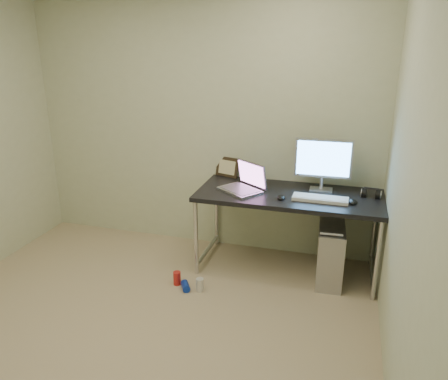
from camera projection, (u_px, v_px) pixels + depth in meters
floor at (124, 344)px, 3.09m from camera, size 3.50×3.50×0.00m
wall_back at (201, 125)px, 4.26m from camera, size 3.50×0.02×2.50m
wall_right at (415, 204)px, 2.22m from camera, size 0.02×3.50×2.50m
desk at (289, 201)px, 3.89m from camera, size 1.62×0.71×0.75m
tower_computer at (330, 253)px, 3.83m from camera, size 0.25×0.51×0.55m
cable_a at (328, 221)px, 4.16m from camera, size 0.01×0.16×0.69m
cable_b at (338, 225)px, 4.13m from camera, size 0.02×0.11×0.71m
can_red at (177, 278)px, 3.82m from camera, size 0.09×0.09×0.12m
can_white at (200, 285)px, 3.72m from camera, size 0.08×0.08×0.12m
can_blue at (185, 286)px, 3.75m from camera, size 0.12×0.14×0.07m
laptop at (244, 184)px, 3.93m from camera, size 0.47×0.45×0.25m
monitor at (323, 161)px, 3.84m from camera, size 0.51×0.15×0.47m
keyboard at (320, 199)px, 3.69m from camera, size 0.47×0.16×0.03m
mouse_right at (353, 201)px, 3.63m from camera, size 0.10×0.13×0.04m
mouse_left at (281, 197)px, 3.73m from camera, size 0.07×0.11×0.04m
headphones at (371, 194)px, 3.76m from camera, size 0.16×0.10×0.11m
picture_frame at (227, 167)px, 4.30m from camera, size 0.25×0.14×0.20m
webcam at (256, 170)px, 4.19m from camera, size 0.05×0.04×0.13m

